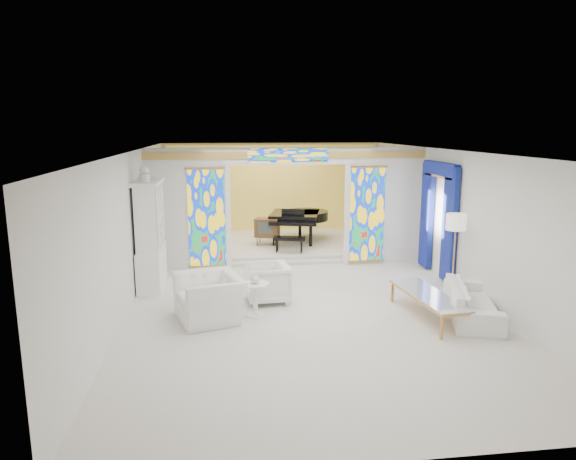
{
  "coord_description": "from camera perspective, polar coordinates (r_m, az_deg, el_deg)",
  "views": [
    {
      "loc": [
        -1.63,
        -10.66,
        3.49
      ],
      "look_at": [
        -0.23,
        0.2,
        1.29
      ],
      "focal_mm": 32.0,
      "sensor_mm": 36.0,
      "label": 1
    }
  ],
  "objects": [
    {
      "name": "armchair_right",
      "position": [
        10.46,
        -2.31,
        -5.89
      ],
      "size": [
        0.93,
        0.9,
        0.79
      ],
      "primitive_type": "imported",
      "rotation": [
        0.0,
        0.0,
        -1.49
      ],
      "color": "silver",
      "rests_on": "floor"
    },
    {
      "name": "floor",
      "position": [
        11.34,
        1.29,
        -6.59
      ],
      "size": [
        12.0,
        12.0,
        0.0
      ],
      "primitive_type": "plane",
      "color": "silver",
      "rests_on": "ground"
    },
    {
      "name": "wall_front",
      "position": [
        5.33,
        11.27,
        -10.82
      ],
      "size": [
        7.0,
        0.02,
        3.0
      ],
      "primitive_type": "cube",
      "color": "silver",
      "rests_on": "floor"
    },
    {
      "name": "china_cabinet",
      "position": [
        11.6,
        -15.05,
        -0.59
      ],
      "size": [
        0.56,
        1.46,
        2.72
      ],
      "color": "white",
      "rests_on": "floor"
    },
    {
      "name": "stained_glass_left",
      "position": [
        12.75,
        -9.03,
        1.3
      ],
      "size": [
        0.9,
        0.04,
        2.4
      ],
      "primitive_type": "cube",
      "color": "gold",
      "rests_on": "partition_wall"
    },
    {
      "name": "side_table",
      "position": [
        9.68,
        -3.64,
        -7.18
      ],
      "size": [
        0.57,
        0.57,
        0.64
      ],
      "rotation": [
        0.0,
        0.0,
        0.11
      ],
      "color": "white",
      "rests_on": "floor"
    },
    {
      "name": "wall_left",
      "position": [
        11.01,
        -17.0,
        0.42
      ],
      "size": [
        0.02,
        12.0,
        3.0
      ],
      "primitive_type": "cube",
      "color": "silver",
      "rests_on": "floor"
    },
    {
      "name": "vase",
      "position": [
        9.58,
        -3.67,
        -5.38
      ],
      "size": [
        0.22,
        0.22,
        0.19
      ],
      "primitive_type": "imported",
      "rotation": [
        0.0,
        0.0,
        -0.28
      ],
      "color": "white",
      "rests_on": "side_table"
    },
    {
      "name": "wall_right",
      "position": [
        12.0,
        18.09,
        1.23
      ],
      "size": [
        0.02,
        12.0,
        3.0
      ],
      "primitive_type": "cube",
      "color": "silver",
      "rests_on": "floor"
    },
    {
      "name": "tv_console",
      "position": [
        14.64,
        -2.33,
        0.26
      ],
      "size": [
        0.77,
        0.63,
        0.77
      ],
      "rotation": [
        0.0,
        0.0,
        -0.32
      ],
      "color": "brown",
      "rests_on": "alcove_platform"
    },
    {
      "name": "stained_glass_right",
      "position": [
        13.26,
        8.79,
        1.69
      ],
      "size": [
        0.9,
        0.04,
        2.4
      ],
      "primitive_type": "cube",
      "color": "gold",
      "rests_on": "partition_wall"
    },
    {
      "name": "stained_glass_transom",
      "position": [
        12.68,
        0.06,
        8.31
      ],
      "size": [
        2.0,
        0.04,
        0.34
      ],
      "primitive_type": "cube",
      "color": "gold",
      "rests_on": "partition_wall"
    },
    {
      "name": "chandelier",
      "position": [
        14.81,
        -0.23,
        7.69
      ],
      "size": [
        0.48,
        0.48,
        0.3
      ],
      "primitive_type": "cylinder",
      "color": "#C18743",
      "rests_on": "ceiling"
    },
    {
      "name": "blue_drapes",
      "position": [
        12.57,
        16.35,
        2.13
      ],
      "size": [
        0.14,
        1.85,
        2.65
      ],
      "color": "navy",
      "rests_on": "wall_right"
    },
    {
      "name": "grand_piano",
      "position": [
        15.18,
        1.28,
        1.45
      ],
      "size": [
        2.04,
        2.71,
        1.04
      ],
      "rotation": [
        0.0,
        0.0,
        -0.25
      ],
      "color": "black",
      "rests_on": "alcove_platform"
    },
    {
      "name": "alcove_platform",
      "position": [
        15.24,
        -1.02,
        -1.56
      ],
      "size": [
        6.8,
        3.8,
        0.18
      ],
      "primitive_type": "cube",
      "color": "silver",
      "rests_on": "floor"
    },
    {
      "name": "partition_wall",
      "position": [
        12.89,
        -0.01,
        3.15
      ],
      "size": [
        7.0,
        0.22,
        3.0
      ],
      "color": "silver",
      "rests_on": "floor"
    },
    {
      "name": "ceiling",
      "position": [
        10.8,
        1.36,
        8.73
      ],
      "size": [
        7.0,
        12.0,
        0.02
      ],
      "primitive_type": "cube",
      "color": "silver",
      "rests_on": "wall_back"
    },
    {
      "name": "sofa",
      "position": [
        10.25,
        19.82,
        -7.46
      ],
      "size": [
        1.43,
        2.25,
        0.61
      ],
      "primitive_type": "imported",
      "rotation": [
        0.0,
        0.0,
        1.26
      ],
      "color": "silver",
      "rests_on": "floor"
    },
    {
      "name": "coffee_table",
      "position": [
        9.93,
        15.33,
        -7.06
      ],
      "size": [
        0.85,
        2.14,
        0.47
      ],
      "rotation": [
        0.0,
        0.0,
        0.1
      ],
      "color": "silver",
      "rests_on": "floor"
    },
    {
      "name": "armchair_left",
      "position": [
        9.63,
        -8.72,
        -7.45
      ],
      "size": [
        1.41,
        1.52,
        0.82
      ],
      "primitive_type": "imported",
      "rotation": [
        0.0,
        0.0,
        -1.28
      ],
      "color": "white",
      "rests_on": "floor"
    },
    {
      "name": "floor_lamp",
      "position": [
        11.28,
        18.15,
        0.44
      ],
      "size": [
        0.45,
        0.45,
        1.72
      ],
      "rotation": [
        0.0,
        0.0,
        0.07
      ],
      "color": "#C18743",
      "rests_on": "floor"
    },
    {
      "name": "gold_curtain_back",
      "position": [
        16.74,
        -1.71,
        4.5
      ],
      "size": [
        6.7,
        0.1,
        2.9
      ],
      "primitive_type": "cube",
      "color": "#ECD452",
      "rests_on": "wall_back"
    },
    {
      "name": "wall_back",
      "position": [
        16.86,
        -1.75,
        4.55
      ],
      "size": [
        7.0,
        0.02,
        3.0
      ],
      "primitive_type": "cube",
      "color": "silver",
      "rests_on": "floor"
    }
  ]
}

